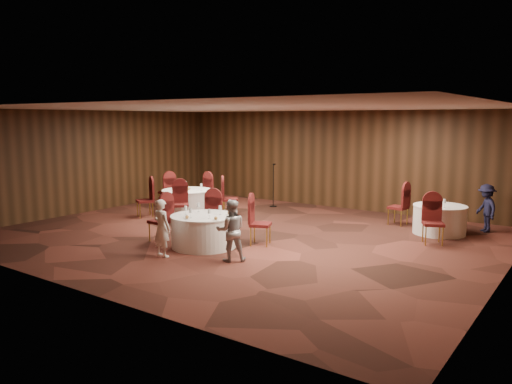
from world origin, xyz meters
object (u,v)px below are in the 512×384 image
Objects in this scene: mic_stand at (273,194)px; woman_b at (231,230)px; table_right at (439,219)px; man_c at (486,208)px; woman_a at (162,228)px; table_main at (204,231)px; table_left at (187,201)px.

mic_stand is 6.58m from woman_b.
man_c is at bearing 44.89° from table_right.
woman_b is at bearing -152.88° from woman_a.
woman_a is (-0.17, -1.15, 0.25)m from table_main.
woman_a reaches higher than table_left.
mic_stand reaches higher than woman_b.
table_main is 4.24m from table_left.
mic_stand reaches higher than table_right.
table_left is 1.20× the size of woman_b.
man_c is at bearing 47.25° from table_main.
table_main is 5.61m from mic_stand.
table_left is at bearing 138.20° from table_main.
table_main is 1.19m from woman_a.
mic_stand is (-1.61, 5.38, 0.04)m from table_main.
woman_a is at bearing -127.02° from table_right.
mic_stand is (-5.69, 0.88, 0.04)m from table_right.
table_main and table_left have the same top height.
table_left is at bearing -121.42° from mic_stand.
woman_b reaches higher than table_right.
woman_a reaches higher than table_right.
table_main is 1.22× the size of woman_a.
mic_stand is at bearing -73.59° from woman_a.
woman_a is (-4.26, -5.64, 0.25)m from table_right.
woman_b is at bearing -64.41° from mic_stand.
table_main is at bearing -132.24° from table_right.
table_right is 5.80m from woman_b.
mic_stand reaches higher than table_left.
table_main is 1.18× the size of woman_b.
mic_stand is 1.16× the size of man_c.
table_left is 2.98m from mic_stand.
woman_b is 7.06m from man_c.
table_main is 6.07m from table_right.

